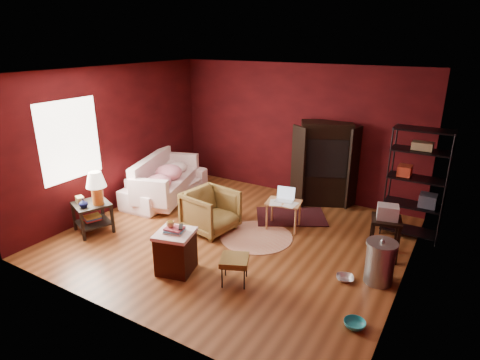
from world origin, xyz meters
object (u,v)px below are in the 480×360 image
at_px(side_table, 94,196).
at_px(laptop_desk, 284,204).
at_px(armchair, 211,209).
at_px(sofa, 165,179).
at_px(wire_shelving, 418,179).
at_px(tv_armoire, 325,162).
at_px(hamper, 176,251).

bearing_deg(side_table, laptop_desk, 33.53).
height_order(armchair, laptop_desk, armchair).
bearing_deg(sofa, wire_shelving, -84.14).
height_order(sofa, tv_armoire, tv_armoire).
bearing_deg(tv_armoire, hamper, -129.64).
bearing_deg(hamper, sofa, 133.63).
xyz_separation_m(sofa, side_table, (0.03, -1.87, 0.27)).
bearing_deg(laptop_desk, tv_armoire, 71.85).
xyz_separation_m(laptop_desk, wire_shelving, (2.04, 0.85, 0.59)).
height_order(laptop_desk, wire_shelving, wire_shelving).
distance_m(armchair, tv_armoire, 2.62).
relative_size(armchair, wire_shelving, 0.43).
relative_size(tv_armoire, wire_shelving, 0.89).
bearing_deg(laptop_desk, hamper, -120.04).
xyz_separation_m(armchair, hamper, (0.32, -1.35, -0.08)).
bearing_deg(armchair, side_table, 130.87).
height_order(sofa, armchair, armchair).
relative_size(laptop_desk, wire_shelving, 0.39).
distance_m(side_table, tv_armoire, 4.47).
height_order(tv_armoire, wire_shelving, wire_shelving).
relative_size(sofa, hamper, 2.88).
bearing_deg(sofa, tv_armoire, -67.93).
xyz_separation_m(armchair, laptop_desk, (1.07, 0.76, 0.05)).
bearing_deg(side_table, tv_armoire, 48.14).
relative_size(laptop_desk, tv_armoire, 0.44).
distance_m(sofa, side_table, 1.89).
bearing_deg(laptop_desk, side_table, -156.86).
bearing_deg(tv_armoire, side_table, -156.61).
xyz_separation_m(sofa, tv_armoire, (3.00, 1.45, 0.48)).
bearing_deg(hamper, tv_armoire, 75.11).
distance_m(hamper, wire_shelving, 4.14).
relative_size(sofa, side_table, 1.86).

